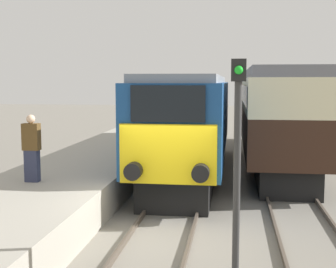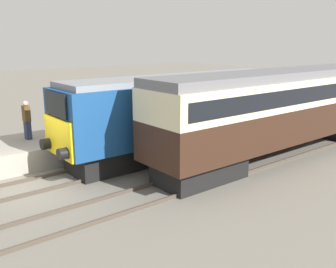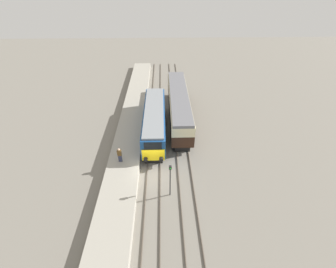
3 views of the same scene
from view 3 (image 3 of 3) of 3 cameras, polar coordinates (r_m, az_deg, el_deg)
name	(u,v)px [view 3 (image 3 of 3)]	position (r m, az deg, el deg)	size (l,w,h in m)	color
ground_plane	(154,175)	(24.89, -3.67, -10.23)	(120.00, 120.00, 0.00)	slate
platform_left	(131,129)	(30.95, -9.43, 1.22)	(3.50, 50.00, 0.95)	#9E998C
rails_near_track	(155,145)	(28.50, -3.41, -2.81)	(1.51, 60.00, 0.14)	#4C4238
rails_far_track	(181,145)	(28.57, 3.43, -2.70)	(1.50, 60.00, 0.14)	#4C4238
locomotive	(155,121)	(29.35, -3.44, 3.41)	(2.70, 13.10, 3.80)	black
passenger_carriage	(179,104)	(32.50, 2.75, 7.68)	(2.75, 16.11, 4.08)	black
person_on_platform	(120,155)	(24.91, -12.18, -5.23)	(0.44, 0.26, 1.79)	#2D334C
signal_post	(170,178)	(21.27, 0.56, -11.22)	(0.24, 0.28, 3.96)	#333333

